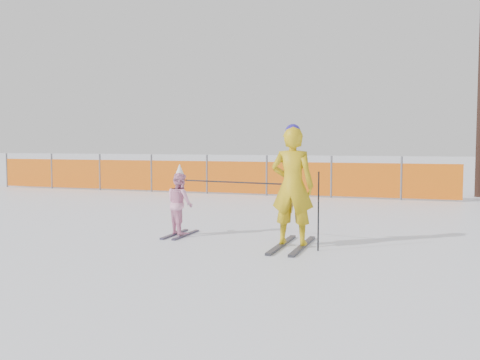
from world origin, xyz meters
name	(u,v)px	position (x,y,z in m)	size (l,w,h in m)	color
ground	(230,243)	(0.00, 0.00, 0.00)	(120.00, 120.00, 0.00)	white
adult	(292,186)	(1.04, 0.01, 0.96)	(0.67, 1.62, 1.93)	black
child	(180,203)	(-1.08, 0.38, 0.58)	(0.67, 1.02, 1.27)	black
ski_poles	(264,193)	(0.56, 0.05, 0.84)	(2.46, 0.57, 1.21)	black
safety_fence	(200,176)	(-3.84, 7.75, 0.56)	(15.67, 0.06, 1.25)	#595960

